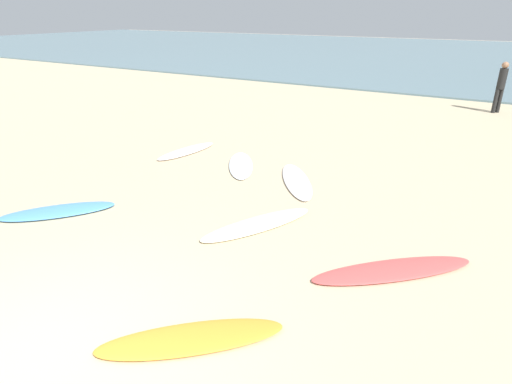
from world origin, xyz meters
The scene contains 10 objects.
ground_plane centered at (0.00, 0.00, 0.00)m, with size 120.00×120.00×0.00m, color #C6B28E.
ocean_water centered at (0.00, 38.13, 0.04)m, with size 120.00×40.00×0.08m, color slate.
surfboard_0 centered at (1.23, 1.14, 0.04)m, with size 0.55×2.17×0.07m, color gold.
surfboard_1 centered at (-3.03, 2.52, 0.04)m, with size 0.59×2.04×0.09m, color #559DE5.
surfboard_2 centered at (2.90, 3.74, 0.03)m, with size 0.54×2.51×0.07m, color #DD524E.
surfboard_3 centered at (-3.31, 6.67, 0.03)m, with size 0.55×1.96×0.06m, color silver.
surfboard_4 centered at (0.18, 6.21, 0.03)m, with size 0.56×2.19×0.06m, color white.
surfboard_5 centered at (-1.45, 6.47, 0.03)m, with size 0.58×1.97×0.06m, color white.
surfboard_6 centered at (0.47, 3.99, 0.03)m, with size 0.56×2.26×0.07m, color #F7ECC5.
beachgoer_near centered at (3.59, 16.21, 1.03)m, with size 0.39×0.39×1.82m.
Camera 1 is at (3.80, -1.77, 3.53)m, focal length 29.68 mm.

